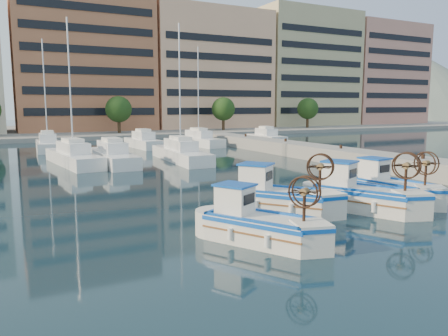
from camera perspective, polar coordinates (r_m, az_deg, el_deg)
The scene contains 9 objects.
ground at distance 19.00m, azimuth 13.78°, elevation -6.50°, with size 300.00×300.00×0.00m, color #17313D.
quay at distance 33.54m, azimuth 21.82°, elevation 0.48°, with size 3.00×60.00×1.20m, color gray.
waterfront at distance 82.00m, azimuth -12.05°, elevation 12.41°, with size 180.00×40.00×25.60m.
hill_east at distance 196.21m, azimuth 24.05°, elevation 6.05°, with size 160.00×160.00×50.00m, color slate.
yacht_marina at distance 42.05m, azimuth -15.97°, elevation 2.09°, with size 40.21×23.26×11.50m.
fishing_boat_a at distance 15.28m, azimuth 4.40°, elevation -7.18°, with size 3.29×4.14×2.51m.
fishing_boat_b at distance 19.53m, azimuth 6.95°, elevation -3.64°, with size 3.99×4.40×2.74m.
fishing_boat_c at distance 20.74m, azimuth 17.40°, elevation -3.23°, with size 3.48×4.63×2.79m.
fishing_boat_d at distance 23.25m, azimuth 20.88°, elevation -2.29°, with size 2.22×4.35×2.66m.
Camera 1 is at (-12.09, -13.88, 4.72)m, focal length 35.00 mm.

